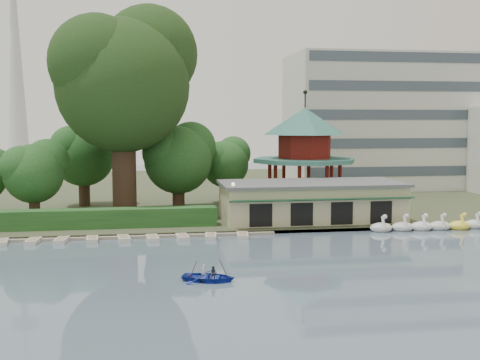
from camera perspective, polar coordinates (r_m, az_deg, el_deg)
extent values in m
plane|color=slate|center=(39.37, 1.24, -9.86)|extent=(220.00, 220.00, 0.00)
cube|color=#424930|center=(90.18, -4.64, -0.97)|extent=(220.00, 70.00, 0.40)
cube|color=gray|center=(56.02, -1.92, -5.04)|extent=(220.00, 0.60, 0.30)
cube|color=gray|center=(55.76, -14.29, -5.30)|extent=(34.00, 1.60, 0.24)
cube|color=#BCB48B|center=(62.22, 6.72, -2.10)|extent=(18.00, 8.00, 3.60)
cube|color=#595B5E|center=(61.99, 6.74, -0.31)|extent=(18.60, 8.60, 0.30)
cube|color=#194C2D|center=(58.02, 7.88, -1.87)|extent=(18.00, 1.59, 0.45)
cylinder|color=#BCB48B|center=(72.46, 6.09, -1.96)|extent=(10.40, 10.40, 1.20)
cylinder|color=#326C60|center=(71.98, 6.13, 1.87)|extent=(12.40, 12.40, 0.50)
cylinder|color=maroon|center=(71.90, 6.15, 3.18)|extent=(6.40, 6.40, 2.80)
cone|color=#326C60|center=(71.83, 6.17, 5.57)|extent=(10.00, 10.00, 3.20)
cylinder|color=black|center=(71.88, 6.19, 7.57)|extent=(0.16, 0.16, 1.80)
cube|color=silver|center=(94.76, 13.89, 5.38)|extent=(30.00, 14.00, 20.00)
cone|color=silver|center=(181.85, -20.54, 11.41)|extent=(6.00, 6.00, 60.00)
cube|color=#265723|center=(59.14, -16.92, -3.59)|extent=(30.00, 2.00, 1.80)
cylinder|color=black|center=(57.51, -0.65, -2.49)|extent=(0.12, 0.12, 4.00)
sphere|color=beige|center=(57.26, -0.65, -0.41)|extent=(0.36, 0.36, 0.36)
cylinder|color=#3A281C|center=(65.53, -10.94, 1.55)|extent=(2.56, 2.56, 11.18)
sphere|color=#213D17|center=(65.48, -11.07, 8.79)|extent=(14.20, 14.20, 14.20)
sphere|color=#213D17|center=(67.87, -8.62, 11.75)|extent=(10.65, 10.65, 10.65)
sphere|color=#213D17|center=(64.37, -13.41, 10.80)|extent=(9.94, 9.94, 9.94)
cylinder|color=#3A281C|center=(64.84, -18.91, -1.94)|extent=(1.09, 1.09, 3.86)
sphere|color=#265723|center=(64.54, -18.99, 0.58)|extent=(6.05, 6.05, 6.05)
sphere|color=#265723|center=(65.15, -17.84, 1.75)|extent=(4.54, 4.54, 4.54)
sphere|color=#265723|center=(64.09, -20.04, 1.20)|extent=(4.23, 4.23, 4.23)
cylinder|color=#3A281C|center=(69.88, -5.86, -0.85)|extent=(1.41, 1.41, 4.56)
sphere|color=#265723|center=(69.58, -5.88, 1.92)|extent=(7.83, 7.83, 7.83)
sphere|color=#265723|center=(70.78, -4.68, 3.17)|extent=(5.87, 5.87, 5.87)
sphere|color=#265723|center=(68.69, -7.00, 2.62)|extent=(5.48, 5.48, 5.48)
cylinder|color=#3A281C|center=(74.43, -1.41, -0.69)|extent=(1.04, 1.04, 3.89)
sphere|color=#265723|center=(74.17, -1.41, 1.53)|extent=(5.79, 5.79, 5.79)
sphere|color=#265723|center=(75.11, -0.63, 2.53)|extent=(4.34, 4.34, 4.34)
sphere|color=#265723|center=(73.42, -2.14, 2.09)|extent=(4.05, 4.05, 4.05)
cylinder|color=#3A281C|center=(74.09, -14.56, -0.51)|extent=(1.32, 1.32, 4.87)
sphere|color=#265723|center=(73.80, -14.62, 2.27)|extent=(7.34, 7.34, 7.34)
sphere|color=#265723|center=(74.70, -13.45, 3.54)|extent=(5.51, 5.51, 5.51)
sphere|color=#265723|center=(73.17, -15.70, 2.98)|extent=(5.14, 5.14, 5.14)
ellipsoid|color=silver|center=(59.12, 13.23, -4.43)|extent=(2.16, 1.44, 0.99)
cylinder|color=silver|center=(58.53, 13.44, -3.99)|extent=(0.26, 0.79, 1.29)
sphere|color=silver|center=(58.15, 13.57, -3.40)|extent=(0.44, 0.44, 0.44)
ellipsoid|color=silver|center=(60.04, 15.15, -4.32)|extent=(2.16, 1.44, 0.99)
cylinder|color=silver|center=(59.45, 15.38, -3.89)|extent=(0.26, 0.79, 1.29)
sphere|color=silver|center=(59.08, 15.52, -3.31)|extent=(0.44, 0.44, 0.44)
ellipsoid|color=white|center=(60.83, 16.83, -4.24)|extent=(2.16, 1.44, 0.99)
cylinder|color=white|center=(60.25, 17.07, -3.81)|extent=(0.26, 0.79, 1.29)
sphere|color=white|center=(59.89, 17.21, -3.24)|extent=(0.44, 0.44, 0.44)
ellipsoid|color=silver|center=(61.62, 18.42, -4.17)|extent=(2.16, 1.44, 0.99)
cylinder|color=silver|center=(61.05, 18.67, -3.74)|extent=(0.26, 0.79, 1.29)
sphere|color=silver|center=(60.69, 18.82, -3.18)|extent=(0.44, 0.44, 0.44)
ellipsoid|color=#FFEB42|center=(62.47, 20.09, -4.09)|extent=(2.16, 1.44, 0.99)
cylinder|color=#FFEB42|center=(61.91, 20.35, -3.67)|extent=(0.26, 0.79, 1.29)
sphere|color=#FFEB42|center=(61.55, 20.51, -3.11)|extent=(0.44, 0.44, 0.44)
ellipsoid|color=silver|center=(63.63, 21.35, -3.96)|extent=(2.16, 1.44, 0.99)
cylinder|color=silver|center=(63.07, 21.62, -3.55)|extent=(0.26, 0.79, 1.29)
sphere|color=silver|center=(62.72, 21.78, -3.00)|extent=(0.44, 0.44, 0.44)
cube|color=beige|center=(55.53, -21.66, -5.50)|extent=(1.28, 2.41, 0.36)
cube|color=beige|center=(55.13, -19.01, -5.49)|extent=(1.18, 2.37, 0.36)
cube|color=beige|center=(54.79, -16.56, -5.49)|extent=(1.25, 2.40, 0.36)
cube|color=beige|center=(54.49, -13.83, -5.47)|extent=(1.16, 2.36, 0.36)
cube|color=beige|center=(54.27, -10.95, -5.46)|extent=(1.30, 2.41, 0.36)
cube|color=beige|center=(54.01, -8.30, -5.47)|extent=(1.24, 2.39, 0.36)
cube|color=beige|center=(54.15, -5.47, -5.40)|extent=(1.21, 2.38, 0.36)
cube|color=beige|center=(54.37, -2.79, -5.34)|extent=(1.25, 2.40, 0.36)
cube|color=beige|center=(54.67, 0.24, -5.27)|extent=(1.28, 2.41, 0.36)
imported|color=#1C31A6|center=(40.07, -3.00, -8.84)|extent=(5.83, 5.00, 1.02)
imported|color=silver|center=(40.21, -3.46, -8.68)|extent=(0.41, 0.34, 0.97)
imported|color=#2C3343|center=(39.89, -2.53, -8.81)|extent=(0.55, 0.49, 0.94)
cylinder|color=#3A281C|center=(40.01, -4.73, -9.11)|extent=(0.94, 0.29, 2.01)
cylinder|color=#3A281C|center=(40.25, -1.27, -9.00)|extent=(0.94, 0.29, 2.01)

